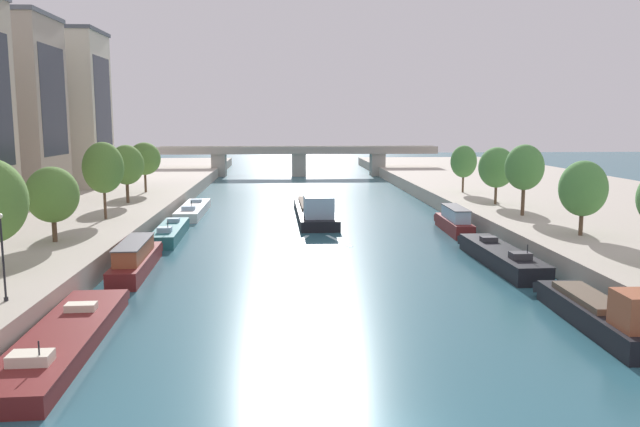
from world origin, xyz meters
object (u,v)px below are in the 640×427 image
object	(u,v)px
moored_boat_left_far	(64,338)
moored_boat_right_gap_after	(454,221)
tree_right_far	(497,168)
bridge_far	(299,157)
tree_left_nearest	(103,168)
lamppost_left_bank	(3,253)
moored_boat_left_midway	(170,232)
tree_right_by_lamp	(583,189)
tree_right_end_of_row	(524,167)
barge_midriver	(315,210)
moored_boat_right_end	(500,256)
tree_right_past_mid	(464,162)
tree_left_past_mid	(144,159)
tree_left_end_of_row	(52,195)
moored_boat_left_downstream	(193,209)
moored_boat_right_downstream	(600,313)
tree_left_third	(126,165)
moored_boat_left_upstream	(136,259)

from	to	relation	value
moored_boat_left_far	moored_boat_right_gap_after	bearing A→B (deg)	47.86
tree_right_far	bridge_far	distance (m)	62.68
tree_left_nearest	lamppost_left_bank	world-z (taller)	tree_left_nearest
moored_boat_left_far	bridge_far	size ratio (longest dim) A/B	0.29
moored_boat_left_far	moored_boat_left_midway	world-z (taller)	moored_boat_left_midway
tree_right_by_lamp	tree_right_end_of_row	bearing A→B (deg)	93.21
barge_midriver	lamppost_left_bank	bearing A→B (deg)	-114.90
moored_boat_right_end	tree_right_by_lamp	size ratio (longest dim) A/B	2.32
moored_boat_right_end	tree_right_past_mid	xyz separation A→B (m)	(6.70, 33.68, 5.19)
moored_boat_right_gap_after	tree_left_past_mid	world-z (taller)	tree_left_past_mid
tree_left_end_of_row	lamppost_left_bank	distance (m)	16.86
moored_boat_left_downstream	moored_boat_right_downstream	distance (m)	52.19
tree_left_third	tree_right_end_of_row	xyz separation A→B (m)	(41.52, -12.24, 0.42)
moored_boat_left_upstream	moored_boat_right_end	world-z (taller)	moored_boat_right_end
moored_boat_left_downstream	moored_boat_left_far	bearing A→B (deg)	-90.17
tree_left_nearest	lamppost_left_bank	size ratio (longest dim) A/B	1.58
moored_boat_left_far	tree_right_far	size ratio (longest dim) A/B	2.53
tree_left_end_of_row	tree_right_past_mid	xyz separation A→B (m)	(41.37, 31.61, 0.36)
tree_left_end_of_row	lamppost_left_bank	xyz separation A→B (m)	(3.23, -16.50, -1.14)
tree_left_end_of_row	tree_right_past_mid	world-z (taller)	tree_right_past_mid
moored_boat_right_gap_after	bridge_far	distance (m)	67.95
tree_left_end_of_row	tree_left_nearest	xyz separation A→B (m)	(0.76, 11.46, 1.24)
moored_boat_left_far	moored_boat_left_midway	size ratio (longest dim) A/B	1.29
moored_boat_right_end	tree_right_end_of_row	size ratio (longest dim) A/B	2.03
moored_boat_right_end	tree_left_end_of_row	bearing A→B (deg)	176.57
tree_right_past_mid	tree_left_nearest	bearing A→B (deg)	-153.62
tree_right_far	tree_right_by_lamp	bearing A→B (deg)	-88.76
tree_left_nearest	tree_right_end_of_row	xyz separation A→B (m)	(40.77, -0.22, -0.15)
tree_left_third	tree_right_far	bearing A→B (deg)	-5.00
lamppost_left_bank	moored_boat_left_downstream	bearing A→B (deg)	85.07
tree_right_by_lamp	bridge_far	size ratio (longest dim) A/B	0.11
moored_boat_right_gap_after	tree_right_by_lamp	xyz separation A→B (m)	(7.13, -12.32, 4.61)
moored_boat_right_downstream	tree_right_far	bearing A→B (deg)	79.42
moored_boat_left_downstream	moored_boat_right_end	world-z (taller)	moored_boat_right_end
tree_right_far	tree_right_past_mid	size ratio (longest dim) A/B	1.04
moored_boat_right_end	tree_left_nearest	xyz separation A→B (m)	(-33.92, 13.54, 6.07)
moored_boat_right_gap_after	tree_right_past_mid	xyz separation A→B (m)	(6.36, 19.08, 4.79)
moored_boat_left_far	tree_left_past_mid	xyz separation A→B (m)	(-7.10, 52.98, 5.74)
barge_midriver	moored_boat_right_downstream	xyz separation A→B (m)	(13.32, -40.19, -0.05)
barge_midriver	bridge_far	distance (m)	56.37
moored_boat_right_gap_after	tree_left_end_of_row	world-z (taller)	tree_left_end_of_row
moored_boat_left_far	tree_right_end_of_row	bearing A→B (deg)	40.73
tree_left_end_of_row	tree_right_past_mid	size ratio (longest dim) A/B	0.95
tree_left_past_mid	tree_right_end_of_row	bearing A→B (deg)	-28.93
tree_right_past_mid	barge_midriver	bearing A→B (deg)	-155.89
barge_midriver	moored_boat_right_gap_after	size ratio (longest dim) A/B	2.21
moored_boat_right_downstream	moored_boat_right_gap_after	size ratio (longest dim) A/B	1.17
tree_right_end_of_row	lamppost_left_bank	xyz separation A→B (m)	(-38.29, -27.75, -2.23)
moored_boat_right_gap_after	tree_right_end_of_row	xyz separation A→B (m)	(6.51, -1.28, 5.52)
moored_boat_right_end	tree_left_end_of_row	size ratio (longest dim) A/B	2.44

